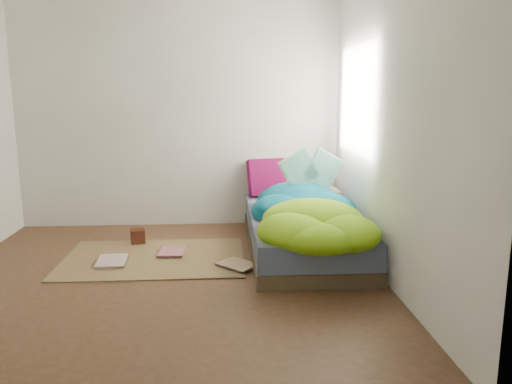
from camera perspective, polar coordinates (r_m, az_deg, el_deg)
ground at (r=4.08m, az=-10.49°, el=-9.94°), size 3.50×3.50×0.00m
room_walls at (r=3.82m, az=-11.17°, el=13.48°), size 3.54×3.54×2.62m
bed at (r=4.74m, az=5.33°, el=-4.65°), size 1.00×2.00×0.34m
duvet at (r=4.45m, az=5.85°, el=-1.19°), size 0.96×1.84×0.34m
rug at (r=4.62m, az=-11.56°, el=-7.39°), size 1.60×1.10×0.01m
pillow_floral at (r=5.40m, az=6.52°, el=-0.20°), size 0.58×0.44×0.12m
pillow_magenta at (r=5.52m, az=1.24°, el=1.65°), size 0.43×0.21×0.41m
open_book at (r=4.86m, az=6.39°, el=3.76°), size 0.52×0.17×0.31m
wooden_box at (r=5.06m, az=-13.35°, el=-4.92°), size 0.16×0.16×0.14m
floor_book_a at (r=4.58m, az=-17.70°, el=-7.62°), size 0.27×0.36×0.03m
floor_book_b at (r=4.71m, az=-10.98°, el=-6.73°), size 0.25×0.32×0.03m
floor_book_c at (r=4.21m, az=-3.19°, el=-8.74°), size 0.39×0.39×0.02m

